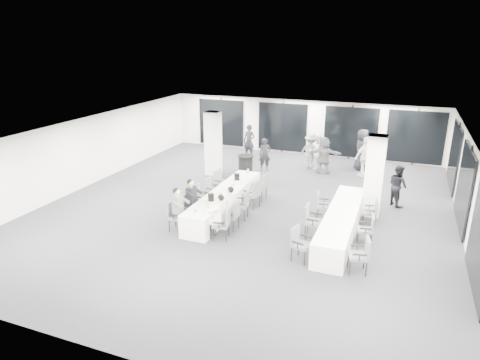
% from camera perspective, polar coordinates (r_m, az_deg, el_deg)
% --- Properties ---
extents(room, '(14.04, 16.04, 2.84)m').
position_cam_1_polar(room, '(15.76, 5.45, 2.00)').
color(room, '#27262C').
rests_on(room, ground).
extents(column_left, '(0.60, 0.60, 2.80)m').
position_cam_1_polar(column_left, '(18.89, -3.60, 4.90)').
color(column_left, silver).
rests_on(column_left, floor).
extents(column_right, '(0.60, 0.60, 2.80)m').
position_cam_1_polar(column_right, '(15.13, 17.47, 0.54)').
color(column_right, silver).
rests_on(column_right, floor).
extents(banquet_table_main, '(0.90, 5.00, 0.75)m').
position_cam_1_polar(banquet_table_main, '(15.03, -2.08, -2.85)').
color(banquet_table_main, white).
rests_on(banquet_table_main, floor).
extents(banquet_table_side, '(0.90, 5.00, 0.75)m').
position_cam_1_polar(banquet_table_side, '(13.68, 13.31, -5.63)').
color(banquet_table_side, white).
rests_on(banquet_table_side, floor).
extents(cocktail_table, '(0.71, 0.71, 0.98)m').
position_cam_1_polar(cocktail_table, '(18.60, 0.75, 1.84)').
color(cocktail_table, black).
rests_on(cocktail_table, floor).
extents(chair_main_left_near, '(0.51, 0.57, 0.98)m').
position_cam_1_polar(chair_main_left_near, '(13.67, -8.63, -4.48)').
color(chair_main_left_near, '#4F5257').
rests_on(chair_main_left_near, floor).
extents(chair_main_left_second, '(0.53, 0.56, 0.88)m').
position_cam_1_polar(chair_main_left_second, '(14.44, -6.75, -3.36)').
color(chair_main_left_second, '#4F5257').
rests_on(chair_main_left_second, floor).
extents(chair_main_left_mid, '(0.54, 0.58, 0.96)m').
position_cam_1_polar(chair_main_left_mid, '(15.07, -5.42, -2.17)').
color(chair_main_left_mid, '#4F5257').
rests_on(chair_main_left_mid, floor).
extents(chair_main_left_fourth, '(0.47, 0.52, 0.89)m').
position_cam_1_polar(chair_main_left_fourth, '(15.90, -3.83, -1.14)').
color(chair_main_left_fourth, '#4F5257').
rests_on(chair_main_left_fourth, floor).
extents(chair_main_left_far, '(0.59, 0.61, 0.96)m').
position_cam_1_polar(chair_main_left_far, '(16.61, -2.62, -0.10)').
color(chair_main_left_far, '#4F5257').
rests_on(chair_main_left_far, floor).
extents(chair_main_right_near, '(0.58, 0.61, 0.97)m').
position_cam_1_polar(chair_main_right_near, '(12.95, -2.22, -5.64)').
color(chair_main_right_near, '#4F5257').
rests_on(chair_main_right_near, floor).
extents(chair_main_right_second, '(0.50, 0.55, 0.94)m').
position_cam_1_polar(chair_main_right_second, '(13.58, -1.00, -4.53)').
color(chair_main_right_second, '#4F5257').
rests_on(chair_main_right_second, floor).
extents(chair_main_right_mid, '(0.53, 0.58, 0.98)m').
position_cam_1_polar(chair_main_right_mid, '(14.33, 0.36, -3.16)').
color(chair_main_right_mid, '#4F5257').
rests_on(chair_main_right_mid, floor).
extents(chair_main_right_fourth, '(0.63, 0.66, 1.04)m').
position_cam_1_polar(chair_main_right_fourth, '(15.26, 1.83, -1.62)').
color(chair_main_right_fourth, '#4F5257').
rests_on(chair_main_right_fourth, floor).
extents(chair_main_right_far, '(0.55, 0.60, 1.00)m').
position_cam_1_polar(chair_main_right_far, '(16.02, 2.83, -0.73)').
color(chair_main_right_far, '#4F5257').
rests_on(chair_main_right_far, floor).
extents(chair_side_left_near, '(0.59, 0.61, 0.96)m').
position_cam_1_polar(chair_side_left_near, '(11.93, 7.91, -8.11)').
color(chair_side_left_near, '#4F5257').
rests_on(chair_side_left_near, floor).
extents(chair_side_left_mid, '(0.53, 0.59, 1.02)m').
position_cam_1_polar(chair_side_left_mid, '(13.28, 9.48, -5.13)').
color(chair_side_left_mid, '#4F5257').
rests_on(chair_side_left_mid, floor).
extents(chair_side_left_far, '(0.51, 0.55, 0.89)m').
position_cam_1_polar(chair_side_left_far, '(14.72, 10.80, -3.09)').
color(chair_side_left_far, '#4F5257').
rests_on(chair_side_left_far, floor).
extents(chair_side_right_near, '(0.59, 0.62, 0.98)m').
position_cam_1_polar(chair_side_right_near, '(11.65, 15.90, -9.33)').
color(chair_side_right_near, '#4F5257').
rests_on(chair_side_right_near, floor).
extents(chair_side_right_mid, '(0.51, 0.55, 0.89)m').
position_cam_1_polar(chair_side_right_mid, '(13.25, 16.67, -6.13)').
color(chair_side_right_mid, '#4F5257').
rests_on(chair_side_right_mid, floor).
extents(chair_side_right_far, '(0.50, 0.54, 0.87)m').
position_cam_1_polar(chair_side_right_far, '(14.59, 17.21, -3.89)').
color(chair_side_right_far, '#4F5257').
rests_on(chair_side_right_far, floor).
extents(seated_guest_a, '(0.50, 0.38, 1.44)m').
position_cam_1_polar(seated_guest_a, '(13.50, -8.05, -3.59)').
color(seated_guest_a, '#505357').
rests_on(seated_guest_a, floor).
extents(seated_guest_b, '(0.50, 0.38, 1.44)m').
position_cam_1_polar(seated_guest_b, '(14.24, -6.27, -2.31)').
color(seated_guest_b, black).
rests_on(seated_guest_b, floor).
extents(seated_guest_c, '(0.50, 0.38, 1.44)m').
position_cam_1_polar(seated_guest_c, '(12.90, -2.94, -4.51)').
color(seated_guest_c, white).
rests_on(seated_guest_c, floor).
extents(seated_guest_d, '(0.50, 0.38, 1.44)m').
position_cam_1_polar(seated_guest_d, '(13.53, -1.64, -3.35)').
color(seated_guest_d, white).
rests_on(seated_guest_d, floor).
extents(standing_guest_a, '(0.77, 0.72, 1.70)m').
position_cam_1_polar(standing_guest_a, '(19.53, 3.34, 3.69)').
color(standing_guest_a, black).
rests_on(standing_guest_a, floor).
extents(standing_guest_b, '(1.07, 0.99, 1.90)m').
position_cam_1_polar(standing_guest_b, '(20.00, 10.27, 4.07)').
color(standing_guest_b, white).
rests_on(standing_guest_b, floor).
extents(standing_guest_c, '(1.33, 0.92, 1.88)m').
position_cam_1_polar(standing_guest_c, '(20.05, 9.44, 4.13)').
color(standing_guest_c, '#505357').
rests_on(standing_guest_c, floor).
extents(standing_guest_d, '(1.32, 1.27, 2.00)m').
position_cam_1_polar(standing_guest_d, '(19.40, 16.43, 3.31)').
color(standing_guest_d, white).
rests_on(standing_guest_d, floor).
extents(standing_guest_e, '(0.83, 1.14, 2.14)m').
position_cam_1_polar(standing_guest_e, '(20.32, 15.94, 4.24)').
color(standing_guest_e, black).
rests_on(standing_guest_e, floor).
extents(standing_guest_f, '(1.84, 0.99, 1.90)m').
position_cam_1_polar(standing_guest_f, '(19.39, 11.13, 3.57)').
color(standing_guest_f, '#505357').
rests_on(standing_guest_f, floor).
extents(standing_guest_g, '(0.74, 0.62, 1.90)m').
position_cam_1_polar(standing_guest_g, '(21.60, 1.22, 5.46)').
color(standing_guest_g, black).
rests_on(standing_guest_g, floor).
extents(standing_guest_h, '(0.93, 0.97, 1.74)m').
position_cam_1_polar(standing_guest_h, '(16.41, 20.33, -0.33)').
color(standing_guest_h, black).
rests_on(standing_guest_h, floor).
extents(ice_bucket_near, '(0.21, 0.21, 0.24)m').
position_cam_1_polar(ice_bucket_near, '(14.04, -3.89, -2.32)').
color(ice_bucket_near, black).
rests_on(ice_bucket_near, banquet_table_main).
extents(ice_bucket_far, '(0.21, 0.21, 0.24)m').
position_cam_1_polar(ice_bucket_far, '(16.03, -0.42, 0.43)').
color(ice_bucket_far, black).
rests_on(ice_bucket_far, banquet_table_main).
extents(water_bottle_a, '(0.07, 0.07, 0.21)m').
position_cam_1_polar(water_bottle_a, '(13.13, -6.02, -3.96)').
color(water_bottle_a, silver).
rests_on(water_bottle_a, banquet_table_main).
extents(water_bottle_b, '(0.06, 0.06, 0.20)m').
position_cam_1_polar(water_bottle_b, '(15.30, -0.88, -0.54)').
color(water_bottle_b, silver).
rests_on(water_bottle_b, banquet_table_main).
extents(water_bottle_c, '(0.07, 0.07, 0.22)m').
position_cam_1_polar(water_bottle_c, '(16.68, 1.07, 1.12)').
color(water_bottle_c, silver).
rests_on(water_bottle_c, banquet_table_main).
extents(plate_a, '(0.19, 0.19, 0.03)m').
position_cam_1_polar(plate_a, '(13.79, -4.30, -3.20)').
color(plate_a, white).
rests_on(plate_a, banquet_table_main).
extents(plate_b, '(0.20, 0.20, 0.03)m').
position_cam_1_polar(plate_b, '(13.54, -4.37, -3.61)').
color(plate_b, white).
rests_on(plate_b, banquet_table_main).
extents(plate_c, '(0.22, 0.22, 0.03)m').
position_cam_1_polar(plate_c, '(14.63, -2.66, -1.85)').
color(plate_c, white).
rests_on(plate_c, banquet_table_main).
extents(wine_glass, '(0.08, 0.08, 0.20)m').
position_cam_1_polar(wine_glass, '(12.96, -4.99, -4.04)').
color(wine_glass, silver).
rests_on(wine_glass, banquet_table_main).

